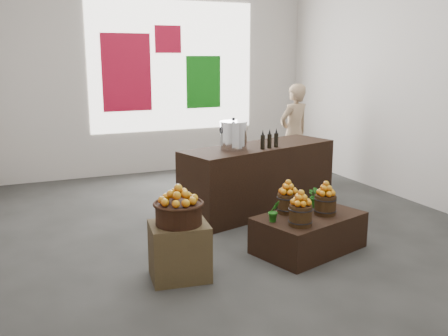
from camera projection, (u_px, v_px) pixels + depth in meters
name	position (u px, v px, depth m)	size (l,w,h in m)	color
ground	(235.00, 225.00, 6.63)	(7.00, 7.00, 0.00)	#393936
back_wall	(158.00, 67.00, 9.32)	(6.00, 0.04, 4.00)	#BBB4AC
back_opening	(173.00, 67.00, 9.42)	(3.20, 0.02, 2.40)	white
deco_red_left	(127.00, 73.00, 9.08)	(0.90, 0.04, 1.40)	#A80C28
deco_green_right	(203.00, 82.00, 9.71)	(0.70, 0.04, 1.00)	#106A11
deco_red_upper	(168.00, 39.00, 9.26)	(0.50, 0.04, 0.50)	#A80C28
crate	(179.00, 251.00, 5.01)	(0.57, 0.47, 0.57)	brown
wicker_basket	(179.00, 214.00, 4.92)	(0.46, 0.46, 0.21)	black
apples_in_basket	(178.00, 194.00, 4.88)	(0.36, 0.36, 0.19)	#AA0B05
display_table	(309.00, 233.00, 5.75)	(1.22, 0.75, 0.42)	black
apple_bucket_front_left	(300.00, 215.00, 5.33)	(0.24, 0.24, 0.23)	#34220E
apples_in_bucket_front_left	(301.00, 198.00, 5.29)	(0.18, 0.18, 0.16)	#AA0B05
apple_bucket_front_right	(325.00, 205.00, 5.71)	(0.24, 0.24, 0.23)	#34220E
apples_in_bucket_front_right	(326.00, 188.00, 5.66)	(0.18, 0.18, 0.16)	#AA0B05
apple_bucket_rear	(288.00, 203.00, 5.77)	(0.24, 0.24, 0.23)	#34220E
apples_in_bucket_rear	(288.00, 187.00, 5.73)	(0.18, 0.18, 0.16)	#AA0B05
herb_garnish_right	(318.00, 195.00, 5.96)	(0.27, 0.23, 0.30)	#1A6014
herb_garnish_left	(274.00, 211.00, 5.46)	(0.13, 0.11, 0.24)	#1A6014
counter	(259.00, 178.00, 7.16)	(2.35, 0.75, 0.96)	black
stock_pot_left	(233.00, 136.00, 6.72)	(0.36, 0.36, 0.36)	silver
oil_cruets	(271.00, 138.00, 6.84)	(0.26, 0.06, 0.27)	black
shopper	(294.00, 133.00, 8.82)	(0.63, 0.41, 1.73)	#9D8060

